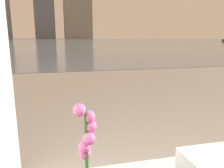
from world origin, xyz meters
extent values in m
cylinder|color=#38662D|center=(-0.54, 0.74, 0.73)|extent=(0.01, 0.01, 0.29)
sphere|color=pink|center=(-0.56, 0.73, 0.88)|extent=(0.04, 0.04, 0.04)
sphere|color=pink|center=(-0.53, 0.75, 0.85)|extent=(0.04, 0.04, 0.04)
sphere|color=pink|center=(-0.52, 0.75, 0.81)|extent=(0.04, 0.04, 0.04)
sphere|color=pink|center=(-0.53, 0.73, 0.78)|extent=(0.04, 0.04, 0.04)
sphere|color=pink|center=(-0.54, 0.74, 0.75)|extent=(0.04, 0.04, 0.04)
sphere|color=pink|center=(-0.54, 0.76, 0.72)|extent=(0.04, 0.04, 0.04)
cube|color=white|center=(-0.03, 0.79, 0.61)|extent=(0.23, 0.20, 0.04)
cube|color=slate|center=(0.00, 62.00, 0.01)|extent=(180.00, 110.00, 0.01)
cube|color=gray|center=(-27.94, 118.00, 15.34)|extent=(7.65, 8.66, 30.67)
camera|label=1|loc=(-0.60, 0.12, 1.09)|focal=35.00mm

